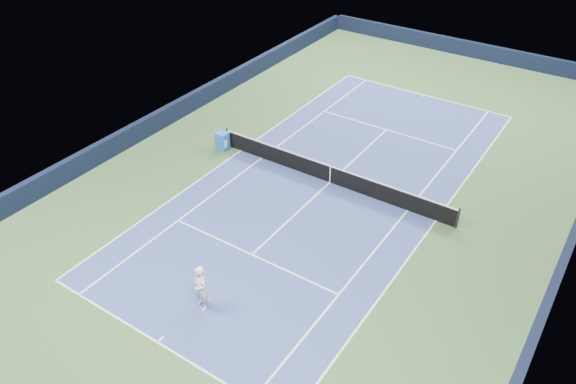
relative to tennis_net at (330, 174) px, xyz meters
The scene contains 19 objects.
ground 0.50m from the tennis_net, ahead, with size 40.00×40.00×0.00m, color #31502C.
wall_far 19.83m from the tennis_net, 90.00° to the left, with size 22.00×0.35×1.10m, color black.
wall_right 10.83m from the tennis_net, ahead, with size 0.35×40.00×1.10m, color black.
wall_left 10.83m from the tennis_net, behind, with size 0.35×40.00×1.10m, color black.
court_surface 0.50m from the tennis_net, ahead, with size 10.97×23.77×0.01m, color navy.
baseline_far 11.90m from the tennis_net, 90.00° to the left, with size 10.97×0.08×0.00m, color white.
baseline_near 11.90m from the tennis_net, 90.00° to the right, with size 10.97×0.08×0.00m, color white.
sideline_doubles_right 5.51m from the tennis_net, ahead, with size 0.08×23.77×0.00m, color white.
sideline_doubles_left 5.51m from the tennis_net, behind, with size 0.08×23.77×0.00m, color white.
sideline_singles_right 4.14m from the tennis_net, ahead, with size 0.08×23.77×0.00m, color white.
sideline_singles_left 4.14m from the tennis_net, behind, with size 0.08×23.77×0.00m, color white.
service_line_far 6.42m from the tennis_net, 90.00° to the left, with size 8.23×0.08×0.00m, color white.
service_line_near 6.42m from the tennis_net, 90.00° to the right, with size 8.23×0.08×0.00m, color white.
center_service_line 0.50m from the tennis_net, ahead, with size 0.08×12.80×0.00m, color white.
center_mark_far 11.75m from the tennis_net, 90.00° to the left, with size 0.08×0.30×0.00m, color white.
center_mark_near 11.75m from the tennis_net, 90.00° to the right, with size 0.08×0.30×0.00m, color white.
tennis_net is the anchor object (origin of this frame).
sponsor_cube 6.41m from the tennis_net, behind, with size 0.62×0.55×0.97m.
tennis_player 9.74m from the tennis_net, 88.74° to the right, with size 0.89×1.35×2.37m.
Camera 1 is at (10.92, -20.09, 15.49)m, focal length 35.00 mm.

